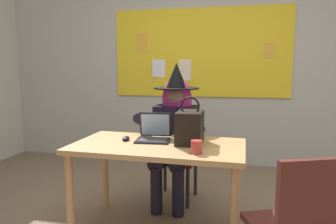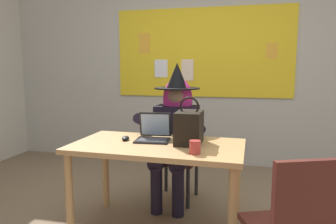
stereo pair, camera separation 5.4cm
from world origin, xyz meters
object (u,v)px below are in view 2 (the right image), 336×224
(chair_at_desk, at_px, (179,150))
(laptop, at_px, (154,134))
(chair_extra_corner, at_px, (294,224))
(person_costumed, at_px, (175,125))
(computer_mouse, at_px, (126,138))
(desk_main, at_px, (157,155))
(handbag, at_px, (189,127))
(coffee_mug, at_px, (195,147))

(chair_at_desk, distance_m, laptop, 0.68)
(chair_extra_corner, bearing_deg, person_costumed, 14.75)
(computer_mouse, bearing_deg, laptop, 7.89)
(desk_main, xyz_separation_m, handbag, (0.24, 0.07, 0.23))
(person_costumed, distance_m, computer_mouse, 0.63)
(chair_at_desk, bearing_deg, person_costumed, 0.91)
(chair_at_desk, relative_size, person_costumed, 0.64)
(chair_at_desk, height_order, computer_mouse, chair_at_desk)
(person_costumed, xyz_separation_m, computer_mouse, (-0.31, -0.55, -0.03))
(desk_main, bearing_deg, person_costumed, 88.22)
(computer_mouse, relative_size, chair_extra_corner, 0.12)
(desk_main, bearing_deg, handbag, 16.84)
(laptop, bearing_deg, handbag, -14.01)
(laptop, xyz_separation_m, computer_mouse, (-0.23, -0.06, -0.03))
(person_costumed, bearing_deg, computer_mouse, -27.78)
(computer_mouse, bearing_deg, person_costumed, 52.05)
(desk_main, bearing_deg, laptop, 118.27)
(chair_extra_corner, bearing_deg, handbag, 22.82)
(desk_main, relative_size, computer_mouse, 13.29)
(desk_main, relative_size, coffee_mug, 14.55)
(computer_mouse, bearing_deg, desk_main, -20.09)
(person_costumed, bearing_deg, handbag, 24.76)
(laptop, relative_size, computer_mouse, 2.84)
(chair_extra_corner, bearing_deg, chair_at_desk, 11.93)
(handbag, relative_size, coffee_mug, 3.98)
(person_costumed, relative_size, handbag, 3.68)
(person_costumed, xyz_separation_m, coffee_mug, (0.32, -0.83, 0.00))
(person_costumed, height_order, computer_mouse, person_costumed)
(laptop, distance_m, handbag, 0.33)
(person_costumed, relative_size, computer_mouse, 13.38)
(desk_main, distance_m, coffee_mug, 0.43)
(handbag, xyz_separation_m, chair_extra_corner, (0.70, -0.71, -0.38))
(person_costumed, xyz_separation_m, laptop, (-0.09, -0.48, 0.01))
(laptop, xyz_separation_m, coffee_mug, (0.40, -0.35, -0.00))
(laptop, relative_size, chair_extra_corner, 0.33)
(person_costumed, distance_m, coffee_mug, 0.89)
(person_costumed, relative_size, laptop, 4.72)
(coffee_mug, xyz_separation_m, chair_extra_corner, (0.61, -0.41, -0.29))
(chair_at_desk, relative_size, coffee_mug, 9.44)
(chair_at_desk, distance_m, coffee_mug, 1.04)
(person_costumed, distance_m, laptop, 0.49)
(coffee_mug, bearing_deg, laptop, 139.02)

